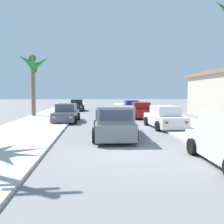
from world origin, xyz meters
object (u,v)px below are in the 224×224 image
car_right_near (66,113)px  palm_tree_right_fore (33,67)px  car_right_mid (164,118)px  car_left_near (141,111)px  car_right_far (131,107)px  pickup_truck (113,123)px  car_left_far (77,106)px

car_right_near → palm_tree_right_fore: 7.35m
car_right_mid → palm_tree_right_fore: size_ratio=0.68×
car_right_near → palm_tree_right_fore: size_ratio=0.68×
car_left_near → palm_tree_right_fore: size_ratio=0.68×
car_left_near → car_right_far: (0.03, 5.68, 0.00)m
car_right_mid → car_right_far: size_ratio=1.01×
car_right_mid → car_right_far: (-0.27, 12.08, 0.00)m
pickup_truck → car_left_far: bearing=100.3°
car_right_mid → car_left_near: bearing=92.7°
car_left_near → car_right_near: 7.36m
car_right_near → car_right_far: size_ratio=1.00×
pickup_truck → palm_tree_right_fore: size_ratio=0.83×
pickup_truck → car_left_far: (-3.42, 18.86, -0.10)m
palm_tree_right_fore → car_right_near: bearing=-49.8°
car_right_mid → car_right_far: 12.08m
car_left_near → car_right_mid: (0.31, -6.39, 0.00)m
palm_tree_right_fore → car_left_near: bearing=-10.7°
pickup_truck → palm_tree_right_fore: 14.19m
pickup_truck → car_left_far: pickup_truck is taller
pickup_truck → car_left_far: size_ratio=1.22×
car_right_near → car_left_far: 11.94m
car_right_near → car_right_mid: same height
car_left_far → car_right_far: same height
car_right_far → car_right_near: bearing=-130.4°
palm_tree_right_fore → car_right_far: bearing=18.7°
car_right_mid → car_left_far: 17.41m
car_right_mid → car_left_far: same height
pickup_truck → car_left_near: 10.06m
pickup_truck → car_left_near: pickup_truck is taller
car_left_near → palm_tree_right_fore: bearing=169.3°
car_left_far → palm_tree_right_fore: (-3.81, -7.40, 4.34)m
pickup_truck → car_right_near: (-3.39, 6.92, -0.10)m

